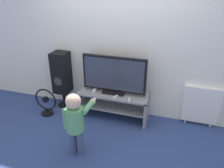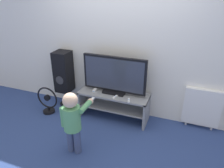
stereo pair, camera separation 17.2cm
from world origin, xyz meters
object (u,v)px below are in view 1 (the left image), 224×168
at_px(television, 114,76).
at_px(radiator, 201,105).
at_px(child, 75,120).
at_px(remote_primary, 129,100).
at_px(game_console, 95,90).
at_px(speaker_tower, 62,74).
at_px(floor_fan, 46,103).
at_px(remote_secondary, 116,97).

xyz_separation_m(television, radiator, (1.42, 0.20, -0.42)).
bearing_deg(child, remote_primary, 57.86).
relative_size(game_console, radiator, 0.27).
xyz_separation_m(television, speaker_tower, (-1.03, 0.08, -0.13)).
distance_m(child, radiator, 2.05).
height_order(remote_primary, radiator, radiator).
xyz_separation_m(child, speaker_tower, (-0.82, 1.10, 0.12)).
bearing_deg(speaker_tower, floor_fan, -109.91).
height_order(television, radiator, television).
distance_m(remote_secondary, floor_fan, 1.28).
bearing_deg(television, floor_fan, -165.47).
bearing_deg(child, speaker_tower, 126.72).
height_order(remote_secondary, radiator, radiator).
distance_m(remote_primary, floor_fan, 1.51).
xyz_separation_m(game_console, remote_primary, (0.65, -0.16, -0.01)).
xyz_separation_m(remote_primary, child, (-0.53, -0.84, 0.06)).
bearing_deg(radiator, remote_primary, -160.85).
distance_m(floor_fan, radiator, 2.64).
height_order(remote_primary, child, child).
distance_m(remote_secondary, child, 0.92).
xyz_separation_m(remote_secondary, radiator, (1.34, 0.35, -0.11)).
bearing_deg(speaker_tower, remote_secondary, -11.30).
bearing_deg(remote_primary, speaker_tower, 169.13).
relative_size(remote_primary, remote_secondary, 1.00).
distance_m(television, remote_secondary, 0.35).
distance_m(game_console, speaker_tower, 0.73).
bearing_deg(speaker_tower, remote_primary, -10.87).
height_order(game_console, remote_primary, game_console).
height_order(game_console, floor_fan, game_console).
distance_m(child, floor_fan, 1.23).
distance_m(remote_primary, speaker_tower, 1.38).
height_order(television, child, television).
bearing_deg(remote_secondary, remote_primary, -8.88).
height_order(child, radiator, child).
relative_size(child, floor_fan, 1.82).
bearing_deg(remote_secondary, radiator, 14.43).
relative_size(remote_secondary, child, 0.15).
relative_size(floor_fan, radiator, 0.74).
height_order(game_console, child, child).
height_order(remote_primary, remote_secondary, same).
bearing_deg(radiator, speaker_tower, -177.08).
bearing_deg(television, speaker_tower, 175.60).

